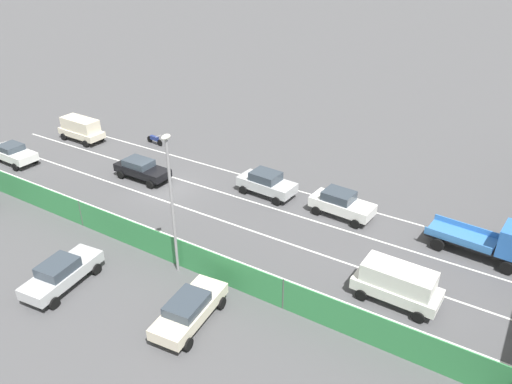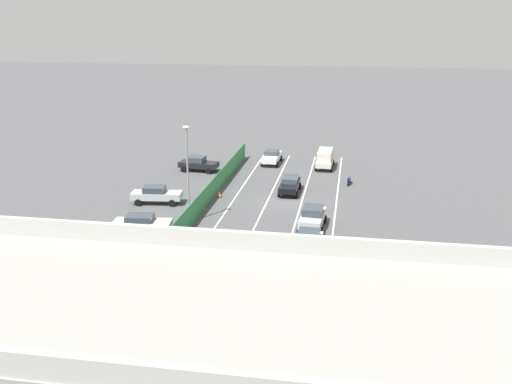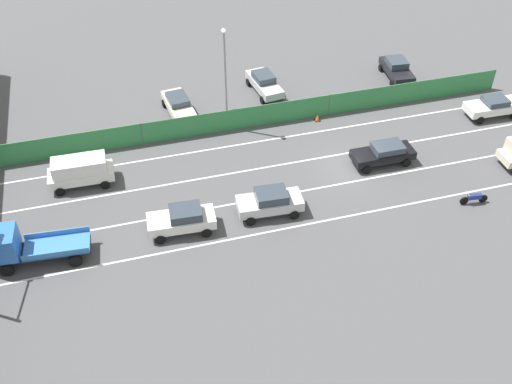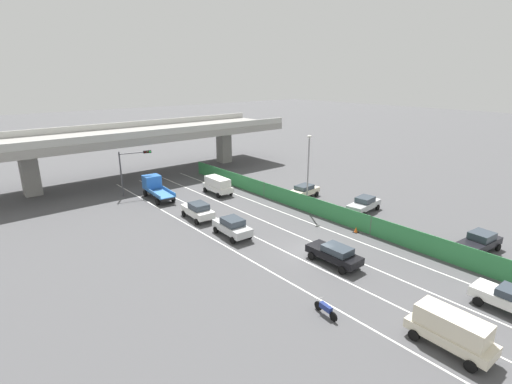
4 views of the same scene
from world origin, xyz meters
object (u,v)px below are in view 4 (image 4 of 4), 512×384
(traffic_light, at_px, (132,164))
(car_sedan_black, at_px, (335,254))
(car_sedan_white, at_px, (512,300))
(car_van_white, at_px, (218,185))
(flatbed_truck_blue, at_px, (155,187))
(parked_sedan_dark, at_px, (480,241))
(car_hatchback_white, at_px, (198,210))
(parked_sedan_cream, at_px, (303,191))
(car_sedan_silver, at_px, (232,226))
(motorcycle, at_px, (326,309))
(car_van_cream, at_px, (451,329))
(parked_wagon_silver, at_px, (364,204))
(traffic_cone, at_px, (356,230))
(street_lamp, at_px, (308,167))

(traffic_light, bearing_deg, car_sedan_black, -80.38)
(car_sedan_white, xyz_separation_m, car_sedan_black, (-3.42, 11.19, 0.01))
(car_van_white, relative_size, flatbed_truck_blue, 0.76)
(parked_sedan_dark, xyz_separation_m, traffic_light, (-15.81, 34.03, 3.04))
(car_hatchback_white, distance_m, parked_sedan_cream, 13.70)
(car_sedan_silver, distance_m, flatbed_truck_blue, 15.53)
(flatbed_truck_blue, bearing_deg, car_hatchback_white, -89.67)
(car_sedan_white, relative_size, car_hatchback_white, 1.03)
(motorcycle, height_order, parked_sedan_cream, parked_sedan_cream)
(car_van_cream, xyz_separation_m, parked_wagon_silver, (14.81, 15.71, -0.29))
(car_sedan_silver, bearing_deg, car_hatchback_white, 90.96)
(traffic_light, bearing_deg, car_sedan_white, -78.20)
(car_hatchback_white, relative_size, parked_wagon_silver, 0.91)
(traffic_cone, bearing_deg, car_hatchback_white, 127.10)
(parked_sedan_dark, relative_size, parked_wagon_silver, 0.94)
(car_sedan_white, relative_size, street_lamp, 0.54)
(flatbed_truck_blue, bearing_deg, parked_wagon_silver, -52.40)
(motorcycle, bearing_deg, car_sedan_black, 34.49)
(motorcycle, relative_size, street_lamp, 0.23)
(flatbed_truck_blue, bearing_deg, traffic_cone, -66.72)
(motorcycle, xyz_separation_m, traffic_cone, (12.29, 6.61, -0.20))
(traffic_light, bearing_deg, flatbed_truck_blue, -58.38)
(parked_wagon_silver, xyz_separation_m, parked_sedan_cream, (-1.43, 7.63, -0.03))
(car_sedan_black, distance_m, street_lamp, 13.03)
(car_van_cream, relative_size, parked_sedan_dark, 1.01)
(car_van_white, height_order, car_van_cream, car_van_cream)
(traffic_light, height_order, street_lamp, street_lamp)
(car_sedan_white, xyz_separation_m, traffic_light, (-8.10, 38.78, 3.06))
(car_sedan_silver, xyz_separation_m, parked_sedan_dark, (14.07, -15.94, -0.06))
(car_van_cream, xyz_separation_m, parked_sedan_cream, (13.38, 23.34, -0.32))
(car_van_white, distance_m, traffic_light, 10.72)
(parked_sedan_cream, distance_m, traffic_light, 21.16)
(car_van_cream, xyz_separation_m, traffic_cone, (9.42, 12.84, -0.95))
(motorcycle, xyz_separation_m, parked_wagon_silver, (17.68, 9.49, 0.45))
(parked_wagon_silver, bearing_deg, traffic_light, 126.95)
(car_hatchback_white, xyz_separation_m, flatbed_truck_blue, (-0.06, 9.72, 0.33))
(car_sedan_silver, bearing_deg, flatbed_truck_blue, 90.56)
(motorcycle, height_order, street_lamp, street_lamp)
(parked_wagon_silver, bearing_deg, flatbed_truck_blue, 127.60)
(traffic_cone, bearing_deg, traffic_light, 114.20)
(car_sedan_silver, relative_size, flatbed_truck_blue, 0.74)
(flatbed_truck_blue, bearing_deg, car_van_white, -29.92)
(street_lamp, distance_m, traffic_cone, 8.65)
(car_hatchback_white, bearing_deg, parked_wagon_silver, -33.18)
(car_hatchback_white, xyz_separation_m, car_van_cream, (0.15, -25.49, 0.24))
(street_lamp, bearing_deg, car_hatchback_white, 152.66)
(car_sedan_silver, bearing_deg, traffic_light, 95.47)
(car_sedan_white, height_order, car_van_white, car_van_white)
(car_hatchback_white, height_order, car_van_cream, car_van_cream)
(car_sedan_white, xyz_separation_m, car_van_cream, (-6.31, 1.00, 0.32))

